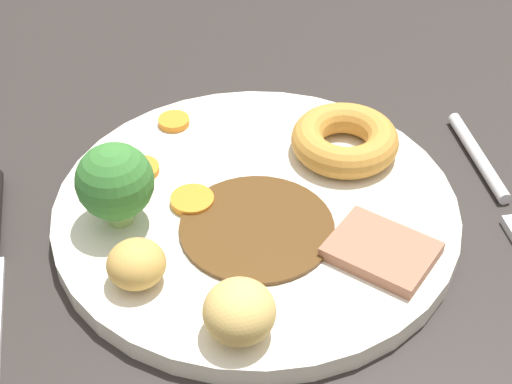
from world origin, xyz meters
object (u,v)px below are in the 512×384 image
object	(u,v)px
yorkshire_pudding	(345,140)
carrot_coin_front	(140,169)
roast_potato_left	(239,311)
carrot_coin_back	(192,201)
fork	(499,190)
broccoli_floret	(115,183)
carrot_coin_side	(174,121)
roast_potato_right	(136,264)
dinner_plate	(256,212)
meat_slice_main	(381,251)

from	to	relation	value
yorkshire_pudding	carrot_coin_front	distance (cm)	14.07
roast_potato_left	carrot_coin_back	bearing A→B (deg)	-86.53
fork	carrot_coin_back	bearing A→B (deg)	-93.11
roast_potato_left	fork	world-z (taller)	roast_potato_left
carrot_coin_front	broccoli_floret	world-z (taller)	broccoli_floret
carrot_coin_front	carrot_coin_side	size ratio (longest dim) A/B	1.13
roast_potato_right	fork	size ratio (longest dim) A/B	0.22
dinner_plate	yorkshire_pudding	xyz separation A→B (cm)	(-7.19, -3.76, 1.81)
yorkshire_pudding	carrot_coin_side	world-z (taller)	yorkshire_pudding
meat_slice_main	roast_potato_right	world-z (taller)	roast_potato_right
dinner_plate	fork	xyz separation A→B (cm)	(-16.57, 1.47, -0.31)
yorkshire_pudding	carrot_coin_side	xyz separation A→B (cm)	(10.93, -6.11, -0.86)
yorkshire_pudding	fork	world-z (taller)	yorkshire_pudding
yorkshire_pudding	carrot_coin_side	distance (cm)	12.55
yorkshire_pudding	roast_potato_right	xyz separation A→B (cm)	(15.36, 8.62, 0.24)
carrot_coin_front	carrot_coin_side	xyz separation A→B (cm)	(-3.06, -4.87, 0.02)
yorkshire_pudding	carrot_coin_front	size ratio (longest dim) A/B	2.89
meat_slice_main	dinner_plate	bearing A→B (deg)	-45.50
roast_potato_right	carrot_coin_back	world-z (taller)	roast_potato_right
broccoli_floret	fork	distance (cm)	25.59
yorkshire_pudding	carrot_coin_back	world-z (taller)	yorkshire_pudding
broccoli_floret	roast_potato_left	bearing A→B (deg)	116.93
dinner_plate	carrot_coin_front	world-z (taller)	carrot_coin_front
meat_slice_main	carrot_coin_side	bearing A→B (deg)	-58.49
carrot_coin_side	yorkshire_pudding	bearing A→B (deg)	150.78
carrot_coin_side	broccoli_floret	world-z (taller)	broccoli_floret
dinner_plate	meat_slice_main	world-z (taller)	meat_slice_main
roast_potato_right	carrot_coin_front	size ratio (longest dim) A/B	1.34
roast_potato_right	broccoli_floret	size ratio (longest dim) A/B	0.62
dinner_plate	broccoli_floret	size ratio (longest dim) A/B	4.72
roast_potato_right	carrot_coin_side	bearing A→B (deg)	-106.74
roast_potato_left	carrot_coin_front	distance (cm)	15.36
carrot_coin_back	carrot_coin_front	bearing A→B (deg)	-54.83
yorkshire_pudding	carrot_coin_front	xyz separation A→B (cm)	(13.99, -1.24, -0.88)
carrot_coin_front	broccoli_floret	distance (cm)	5.56
dinner_plate	roast_potato_left	bearing A→B (deg)	71.50
roast_potato_left	broccoli_floret	size ratio (longest dim) A/B	0.73
roast_potato_right	carrot_coin_front	distance (cm)	10.02
carrot_coin_front	carrot_coin_side	world-z (taller)	same
roast_potato_right	carrot_coin_side	xyz separation A→B (cm)	(-4.43, -14.73, -1.10)
carrot_coin_front	meat_slice_main	bearing A→B (deg)	138.97
carrot_coin_back	broccoli_floret	world-z (taller)	broccoli_floret
fork	roast_potato_left	bearing A→B (deg)	-63.32
roast_potato_left	carrot_coin_side	size ratio (longest dim) A/B	1.77
roast_potato_right	fork	world-z (taller)	roast_potato_right
roast_potato_right	carrot_coin_side	world-z (taller)	roast_potato_right
carrot_coin_side	fork	bearing A→B (deg)	150.80
yorkshire_pudding	broccoli_floret	distance (cm)	16.24
yorkshire_pudding	roast_potato_left	bearing A→B (deg)	52.44
meat_slice_main	carrot_coin_front	xyz separation A→B (cm)	(12.95, -11.27, -0.18)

